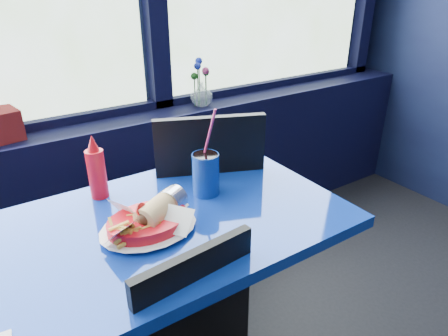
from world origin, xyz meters
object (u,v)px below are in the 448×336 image
soda_cup (206,173)px  food_basket (150,220)px  near_table (159,269)px  flower_vase (201,92)px  chair_near_back (188,205)px  ketchup_bottle (97,170)px

soda_cup → food_basket: bearing=-158.6°
near_table → flower_vase: 1.11m
flower_vase → food_basket: 1.11m
near_table → chair_near_back: (0.28, 0.32, -0.01)m
flower_vase → food_basket: (-0.69, -0.86, -0.09)m
chair_near_back → food_basket: bearing=70.9°
food_basket → ketchup_bottle: 0.30m
chair_near_back → flower_vase: 0.72m
near_table → soda_cup: soda_cup is taller
near_table → chair_near_back: size_ratio=1.23×
chair_near_back → ketchup_bottle: 0.47m
ketchup_bottle → near_table: bearing=-71.3°
chair_near_back → soda_cup: size_ratio=3.10×
flower_vase → ketchup_bottle: bearing=-142.3°
food_basket → ketchup_bottle: size_ratio=1.23×
near_table → ketchup_bottle: size_ratio=5.30×
ketchup_bottle → soda_cup: (0.32, -0.18, -0.02)m
chair_near_back → soda_cup: (-0.05, -0.25, 0.27)m
food_basket → ketchup_bottle: bearing=97.1°
ketchup_bottle → chair_near_back: bearing=9.8°
chair_near_back → ketchup_bottle: size_ratio=4.31×
chair_near_back → ketchup_bottle: (-0.37, -0.06, 0.29)m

